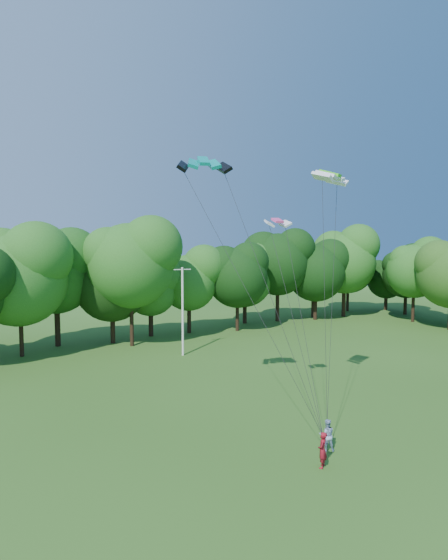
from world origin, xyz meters
TOP-DOWN VIEW (x-y plane):
  - ground at (0.00, 0.00)m, footprint 160.00×160.00m
  - utility_pole at (5.63, 27.11)m, footprint 1.68×0.31m
  - kite_flyer_left at (0.96, 4.90)m, footprint 0.74×0.69m
  - kite_flyer_right at (2.39, 5.95)m, footprint 1.01×0.97m
  - kite_teal at (-0.65, 12.92)m, footprint 3.23×2.35m
  - kite_green at (6.21, 9.56)m, footprint 3.11×2.18m
  - kite_pink at (3.63, 11.35)m, footprint 1.74×1.16m
  - tree_back_center at (1.94, 35.95)m, footprint 8.49×8.49m
  - tree_back_east at (32.12, 36.15)m, footprint 7.59×7.59m

SIDE VIEW (x-z plane):
  - ground at x=0.00m, z-range 0.00..0.00m
  - kite_flyer_right at x=2.39m, z-range 0.00..1.65m
  - kite_flyer_left at x=0.96m, z-range 0.00..1.70m
  - utility_pole at x=5.63m, z-range 0.11..8.52m
  - tree_back_east at x=32.12m, z-range 1.37..12.42m
  - tree_back_center at x=1.94m, z-range 1.54..13.88m
  - kite_pink at x=3.63m, z-range 11.79..12.14m
  - kite_green at x=6.21m, z-range 14.48..15.05m
  - kite_teal at x=-0.65m, z-range 14.93..15.68m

